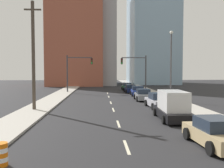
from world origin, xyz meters
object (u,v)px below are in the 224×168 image
(sedan_blue, at_px, (138,91))
(sedan_green, at_px, (127,87))
(street_lamp, at_px, (171,61))
(utility_pole_left_mid, at_px, (33,55))
(sedan_tan, at_px, (215,133))
(traffic_signal_right, at_px, (139,68))
(box_truck_black, at_px, (173,106))
(traffic_signal_left, at_px, (74,68))
(sedan_silver, at_px, (158,101))
(sedan_navy, at_px, (130,89))
(traffic_barrel, at_px, (1,154))
(sedan_gray, at_px, (143,95))

(sedan_blue, xyz_separation_m, sedan_green, (-0.44, 11.20, -0.03))
(street_lamp, distance_m, sedan_green, 19.33)
(utility_pole_left_mid, distance_m, sedan_tan, 17.73)
(traffic_signal_right, xyz_separation_m, sedan_green, (-1.53, 5.19, -3.63))
(sedan_tan, bearing_deg, traffic_signal_right, 84.88)
(box_truck_black, bearing_deg, street_lamp, 76.36)
(traffic_signal_right, bearing_deg, sedan_tan, -92.01)
(box_truck_black, bearing_deg, traffic_signal_left, 113.74)
(traffic_signal_left, height_order, sedan_green, traffic_signal_left)
(box_truck_black, distance_m, sedan_silver, 6.47)
(sedan_green, bearing_deg, traffic_signal_right, -73.37)
(sedan_navy, distance_m, sedan_green, 5.59)
(traffic_barrel, height_order, sedan_blue, sedan_blue)
(utility_pole_left_mid, distance_m, sedan_blue, 19.33)
(street_lamp, distance_m, sedan_silver, 7.61)
(traffic_signal_left, distance_m, utility_pole_left_mid, 20.30)
(traffic_signal_right, relative_size, street_lamp, 0.74)
(traffic_signal_left, height_order, sedan_silver, traffic_signal_left)
(sedan_tan, bearing_deg, traffic_signal_left, 104.73)
(street_lamp, bearing_deg, sedan_gray, 161.30)
(utility_pole_left_mid, relative_size, sedan_blue, 2.33)
(sedan_silver, bearing_deg, traffic_barrel, -126.16)
(traffic_signal_left, height_order, sedan_tan, traffic_signal_left)
(traffic_signal_right, bearing_deg, utility_pole_left_mid, -123.52)
(traffic_barrel, distance_m, sedan_gray, 24.18)
(utility_pole_left_mid, height_order, sedan_navy, utility_pole_left_mid)
(street_lamp, xyz_separation_m, box_truck_black, (-3.29, -11.93, -4.05))
(utility_pole_left_mid, height_order, sedan_green, utility_pole_left_mid)
(street_lamp, distance_m, sedan_gray, 5.65)
(traffic_barrel, xyz_separation_m, sedan_blue, (9.99, 28.28, 0.21))
(sedan_blue, height_order, sedan_navy, sedan_blue)
(traffic_signal_left, xyz_separation_m, sedan_silver, (10.56, -18.77, -3.58))
(sedan_green, bearing_deg, sedan_silver, -88.32)
(sedan_tan, bearing_deg, traffic_barrel, -170.84)
(traffic_barrel, bearing_deg, sedan_tan, 12.27)
(traffic_signal_left, relative_size, sedan_silver, 1.40)
(traffic_signal_right, bearing_deg, sedan_silver, -92.77)
(traffic_signal_left, distance_m, street_lamp, 18.93)
(sedan_gray, relative_size, sedan_blue, 1.00)
(box_truck_black, bearing_deg, sedan_green, 92.22)
(sedan_blue, bearing_deg, traffic_signal_right, 81.85)
(traffic_signal_right, bearing_deg, sedan_navy, -165.61)
(sedan_silver, height_order, sedan_blue, sedan_silver)
(utility_pole_left_mid, bearing_deg, traffic_signal_left, 84.61)
(utility_pole_left_mid, bearing_deg, traffic_signal_right, 56.48)
(box_truck_black, distance_m, sedan_blue, 19.21)
(traffic_signal_right, relative_size, sedan_silver, 1.40)
(utility_pole_left_mid, distance_m, traffic_barrel, 15.10)
(street_lamp, distance_m, sedan_blue, 9.06)
(traffic_barrel, bearing_deg, sedan_navy, 74.29)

